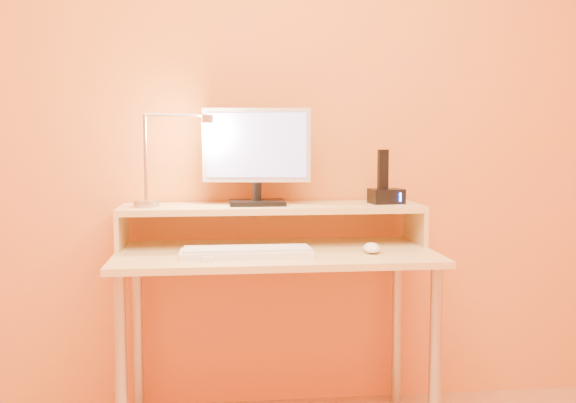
{
  "coord_description": "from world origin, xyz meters",
  "views": [
    {
      "loc": [
        -0.23,
        -1.29,
        1.15
      ],
      "look_at": [
        0.04,
        1.13,
        0.91
      ],
      "focal_mm": 41.28,
      "sensor_mm": 36.0,
      "label": 1
    }
  ],
  "objects": [
    {
      "name": "lamp_base",
      "position": [
        -0.49,
        1.3,
        0.89
      ],
      "size": [
        0.1,
        0.1,
        0.02
      ],
      "primitive_type": "cylinder",
      "color": "#B7B7BA",
      "rests_on": "desk_shelf"
    },
    {
      "name": "monitor_panel",
      "position": [
        -0.06,
        1.34,
        1.12
      ],
      "size": [
        0.43,
        0.09,
        0.29
      ],
      "primitive_type": "cube",
      "rotation": [
        0.0,
        0.0,
        -0.12
      ],
      "color": "silver",
      "rests_on": "monitor_neck"
    },
    {
      "name": "phone_handset",
      "position": [
        0.45,
        1.33,
        1.02
      ],
      "size": [
        0.04,
        0.03,
        0.16
      ],
      "primitive_type": "cube",
      "rotation": [
        0.0,
        0.0,
        0.13
      ],
      "color": "black",
      "rests_on": "phone_dock"
    },
    {
      "name": "phone_led",
      "position": [
        0.51,
        1.28,
        0.91
      ],
      "size": [
        0.01,
        0.0,
        0.04
      ],
      "primitive_type": "cube",
      "color": "#2184FF",
      "rests_on": "phone_dock"
    },
    {
      "name": "phone_dock",
      "position": [
        0.47,
        1.33,
        0.91
      ],
      "size": [
        0.14,
        0.12,
        0.06
      ],
      "primitive_type": "cube",
      "rotation": [
        0.0,
        0.0,
        0.13
      ],
      "color": "black",
      "rests_on": "desk_shelf"
    },
    {
      "name": "monitor_screen",
      "position": [
        -0.06,
        1.32,
        1.12
      ],
      "size": [
        0.39,
        0.05,
        0.25
      ],
      "primitive_type": "cube",
      "rotation": [
        0.0,
        0.0,
        -0.12
      ],
      "color": "#9AA0F0",
      "rests_on": "monitor_panel"
    },
    {
      "name": "monitor_neck",
      "position": [
        -0.06,
        1.33,
        0.93
      ],
      "size": [
        0.04,
        0.04,
        0.07
      ],
      "primitive_type": "cylinder",
      "color": "black",
      "rests_on": "monitor_foot"
    },
    {
      "name": "shelf_riser_right",
      "position": [
        0.59,
        1.33,
        0.79
      ],
      "size": [
        0.02,
        0.3,
        0.14
      ],
      "primitive_type": "cube",
      "color": "#D6B87C",
      "rests_on": "desk_lower"
    },
    {
      "name": "desk_leg_br",
      "position": [
        0.55,
        1.43,
        0.35
      ],
      "size": [
        0.04,
        0.04,
        0.69
      ],
      "primitive_type": "cylinder",
      "color": "#B7B7BA",
      "rests_on": "floor"
    },
    {
      "name": "mouse",
      "position": [
        0.35,
        1.09,
        0.74
      ],
      "size": [
        0.08,
        0.12,
        0.04
      ],
      "primitive_type": "ellipsoid",
      "rotation": [
        0.0,
        0.0,
        -0.12
      ],
      "color": "white",
      "rests_on": "desk_lower"
    },
    {
      "name": "desk_shelf",
      "position": [
        0.0,
        1.33,
        0.87
      ],
      "size": [
        1.2,
        0.3,
        0.02
      ],
      "primitive_type": "cube",
      "color": "#D6B87C",
      "rests_on": "desk_lower"
    },
    {
      "name": "keyboard",
      "position": [
        -0.11,
        1.08,
        0.73
      ],
      "size": [
        0.48,
        0.15,
        0.02
      ],
      "primitive_type": "cube",
      "rotation": [
        0.0,
        0.0,
        -0.01
      ],
      "color": "white",
      "rests_on": "desk_lower"
    },
    {
      "name": "monitor_back",
      "position": [
        -0.06,
        1.36,
        1.12
      ],
      "size": [
        0.39,
        0.06,
        0.25
      ],
      "primitive_type": "cube",
      "rotation": [
        0.0,
        0.0,
        -0.12
      ],
      "color": "black",
      "rests_on": "monitor_panel"
    },
    {
      "name": "monitor_foot",
      "position": [
        -0.06,
        1.33,
        0.89
      ],
      "size": [
        0.22,
        0.16,
        0.02
      ],
      "primitive_type": "cube",
      "color": "black",
      "rests_on": "desk_shelf"
    },
    {
      "name": "desk_leg_bl",
      "position": [
        -0.55,
        1.43,
        0.35
      ],
      "size": [
        0.04,
        0.04,
        0.69
      ],
      "primitive_type": "cylinder",
      "color": "#B7B7BA",
      "rests_on": "floor"
    },
    {
      "name": "shelf_riser_left",
      "position": [
        -0.59,
        1.33,
        0.79
      ],
      "size": [
        0.02,
        0.3,
        0.14
      ],
      "primitive_type": "cube",
      "color": "#D6B87C",
      "rests_on": "desk_lower"
    },
    {
      "name": "remote_control",
      "position": [
        -0.26,
        1.06,
        0.73
      ],
      "size": [
        0.06,
        0.17,
        0.02
      ],
      "primitive_type": "cube",
      "rotation": [
        0.0,
        0.0,
        0.11
      ],
      "color": "white",
      "rests_on": "desk_lower"
    },
    {
      "name": "desk_lower",
      "position": [
        0.0,
        1.18,
        0.71
      ],
      "size": [
        1.2,
        0.6,
        0.02
      ],
      "primitive_type": "cube",
      "color": "#D6B87C",
      "rests_on": "floor"
    },
    {
      "name": "lamp_head",
      "position": [
        -0.25,
        1.3,
        1.22
      ],
      "size": [
        0.04,
        0.04,
        0.03
      ],
      "primitive_type": "cylinder",
      "color": "#B7B7BA",
      "rests_on": "lamp_arm"
    },
    {
      "name": "desk_leg_fr",
      "position": [
        0.55,
        0.93,
        0.35
      ],
      "size": [
        0.04,
        0.04,
        0.69
      ],
      "primitive_type": "cylinder",
      "color": "#B7B7BA",
      "rests_on": "floor"
    },
    {
      "name": "desk_leg_fl",
      "position": [
        -0.55,
        0.93,
        0.35
      ],
      "size": [
        0.04,
        0.04,
        0.69
      ],
      "primitive_type": "cylinder",
      "color": "#B7B7BA",
      "rests_on": "floor"
    },
    {
      "name": "lamp_post",
      "position": [
        -0.49,
        1.3,
        1.07
      ],
      "size": [
        0.01,
        0.01,
        0.33
      ],
      "primitive_type": "cylinder",
      "color": "#B7B7BA",
      "rests_on": "lamp_base"
    },
    {
      "name": "lamp_arm",
      "position": [
        -0.37,
        1.3,
        1.24
      ],
      "size": [
        0.24,
        0.01,
        0.01
      ],
      "primitive_type": "cylinder",
      "rotation": [
        0.0,
        1.57,
        0.0
      ],
      "color": "#B7B7BA",
      "rests_on": "lamp_post"
    },
    {
      "name": "lamp_bulb",
      "position": [
        -0.25,
        1.3,
        1.2
      ],
      "size": [
        0.03,
        0.03,
        0.0
      ],
      "primitive_type": "cylinder",
      "color": "#FFEAC6",
      "rests_on": "lamp_head"
    },
    {
      "name": "wall_back",
      "position": [
        0.0,
        1.5,
        1.25
      ],
      "size": [
        3.0,
        0.04,
        2.5
      ],
      "primitive_type": "cube",
      "color": "#E67743",
      "rests_on": "floor"
    }
  ]
}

